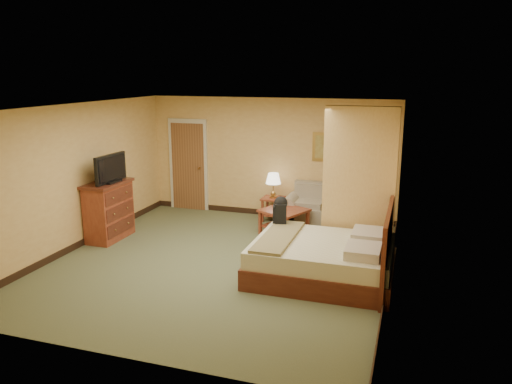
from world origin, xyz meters
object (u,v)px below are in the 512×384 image
at_px(coffee_table, 284,216).
at_px(bed, 326,259).
at_px(loveseat, 325,213).
at_px(dresser, 109,210).

relative_size(coffee_table, bed, 0.47).
bearing_deg(loveseat, dresser, -151.67).
bearing_deg(coffee_table, loveseat, 46.78).
xyz_separation_m(loveseat, coffee_table, (-0.69, -0.74, 0.07)).
relative_size(dresser, bed, 0.52).
relative_size(loveseat, dresser, 1.55).
height_order(coffee_table, dresser, dresser).
xyz_separation_m(loveseat, dresser, (-3.80, -2.05, 0.28)).
distance_m(loveseat, coffee_table, 1.01).
bearing_deg(bed, coffee_table, 121.39).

